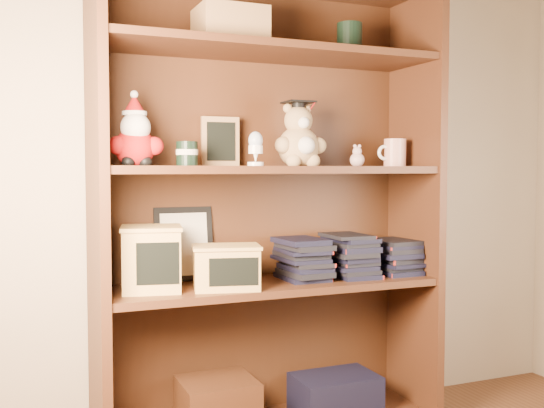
# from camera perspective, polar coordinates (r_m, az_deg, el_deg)

# --- Properties ---
(bookcase) EXTENTS (1.20, 0.35, 1.60)m
(bookcase) POSITION_cam_1_polar(r_m,az_deg,el_deg) (2.23, -0.56, -0.99)
(bookcase) COLOR #472514
(bookcase) RESTS_ON ground
(shelf_lower) EXTENTS (1.14, 0.33, 0.02)m
(shelf_lower) POSITION_cam_1_polar(r_m,az_deg,el_deg) (2.22, -0.00, -7.30)
(shelf_lower) COLOR #472514
(shelf_lower) RESTS_ON ground
(shelf_upper) EXTENTS (1.14, 0.33, 0.02)m
(shelf_upper) POSITION_cam_1_polar(r_m,az_deg,el_deg) (2.18, -0.00, 3.08)
(shelf_upper) COLOR #472514
(shelf_upper) RESTS_ON ground
(santa_plush) EXTENTS (0.17, 0.12, 0.24)m
(santa_plush) POSITION_cam_1_polar(r_m,az_deg,el_deg) (2.05, -12.17, 5.85)
(santa_plush) COLOR #A50F0F
(santa_plush) RESTS_ON shelf_upper
(teachers_tin) EXTENTS (0.07, 0.07, 0.08)m
(teachers_tin) POSITION_cam_1_polar(r_m,az_deg,el_deg) (2.09, -7.63, 4.51)
(teachers_tin) COLOR black
(teachers_tin) RESTS_ON shelf_upper
(chalkboard_plaque) EXTENTS (0.13, 0.07, 0.17)m
(chalkboard_plaque) POSITION_cam_1_polar(r_m,az_deg,el_deg) (2.24, -4.67, 5.52)
(chalkboard_plaque) COLOR #9E7547
(chalkboard_plaque) RESTS_ON shelf_upper
(egg_cup) EXTENTS (0.05, 0.05, 0.11)m
(egg_cup) POSITION_cam_1_polar(r_m,az_deg,el_deg) (2.08, -1.48, 5.10)
(egg_cup) COLOR white
(egg_cup) RESTS_ON shelf_upper
(grad_teddy_bear) EXTENTS (0.19, 0.16, 0.23)m
(grad_teddy_bear) POSITION_cam_1_polar(r_m,az_deg,el_deg) (2.22, 2.45, 5.68)
(grad_teddy_bear) COLOR tan
(grad_teddy_bear) RESTS_ON shelf_upper
(pink_figurine) EXTENTS (0.05, 0.05, 0.08)m
(pink_figurine) POSITION_cam_1_polar(r_m,az_deg,el_deg) (2.33, 7.64, 4.13)
(pink_figurine) COLOR #CAA39C
(pink_figurine) RESTS_ON shelf_upper
(teacher_mug) EXTENTS (0.12, 0.08, 0.10)m
(teacher_mug) POSITION_cam_1_polar(r_m,az_deg,el_deg) (2.42, 10.91, 4.54)
(teacher_mug) COLOR silver
(teacher_mug) RESTS_ON shelf_upper
(certificate_frame) EXTENTS (0.21, 0.05, 0.26)m
(certificate_frame) POSITION_cam_1_polar(r_m,az_deg,el_deg) (2.24, -7.91, -3.57)
(certificate_frame) COLOR black
(certificate_frame) RESTS_ON shelf_lower
(treats_box) EXTENTS (0.22, 0.22, 0.21)m
(treats_box) POSITION_cam_1_polar(r_m,az_deg,el_deg) (2.08, -10.74, -4.78)
(treats_box) COLOR tan
(treats_box) RESTS_ON shelf_lower
(pencils_box) EXTENTS (0.25, 0.20, 0.14)m
(pencils_box) POSITION_cam_1_polar(r_m,az_deg,el_deg) (2.08, -4.12, -5.63)
(pencils_box) COLOR tan
(pencils_box) RESTS_ON shelf_lower
(book_stack_left) EXTENTS (0.14, 0.20, 0.14)m
(book_stack_left) POSITION_cam_1_polar(r_m,az_deg,el_deg) (2.25, 2.79, -4.97)
(book_stack_left) COLOR black
(book_stack_left) RESTS_ON shelf_lower
(book_stack_mid) EXTENTS (0.14, 0.20, 0.16)m
(book_stack_mid) POSITION_cam_1_polar(r_m,az_deg,el_deg) (2.34, 6.86, -4.51)
(book_stack_mid) COLOR black
(book_stack_mid) RESTS_ON shelf_lower
(book_stack_right) EXTENTS (0.14, 0.20, 0.13)m
(book_stack_right) POSITION_cam_1_polar(r_m,az_deg,el_deg) (2.44, 10.94, -4.59)
(book_stack_right) COLOR black
(book_stack_right) RESTS_ON shelf_lower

